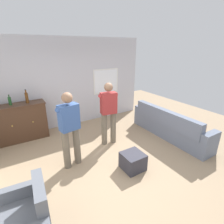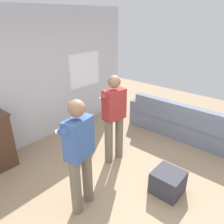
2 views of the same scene
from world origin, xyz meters
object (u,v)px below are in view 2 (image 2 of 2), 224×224
object	(u,v)px
ottoman	(168,182)
person_standing_left	(79,152)
couch	(181,124)
person_standing_right	(114,115)

from	to	relation	value
ottoman	person_standing_left	world-z (taller)	person_standing_left
couch	person_standing_left	size ratio (longest dim) A/B	1.53
ottoman	person_standing_right	xyz separation A→B (m)	(0.11, 1.22, 0.75)
person_standing_left	person_standing_right	distance (m)	1.24
couch	person_standing_right	xyz separation A→B (m)	(-1.65, 0.61, 0.60)
couch	person_standing_right	world-z (taller)	person_standing_right
person_standing_right	ottoman	bearing A→B (deg)	-95.23
ottoman	person_standing_right	size ratio (longest dim) A/B	0.27
ottoman	person_standing_left	distance (m)	1.54
couch	ottoman	bearing A→B (deg)	-161.04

